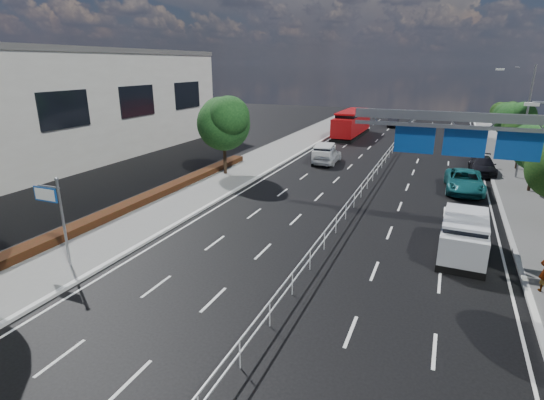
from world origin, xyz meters
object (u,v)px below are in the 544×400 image
(toilet_sign, at_px, (54,206))
(parked_car_teal, at_px, (464,181))
(overhead_gantry, at_px, (482,138))
(near_car_dark, at_px, (393,122))
(red_bus, at_px, (352,123))
(parked_car_dark, at_px, (482,165))
(silver_minivan, at_px, (464,236))
(near_car_silver, at_px, (328,155))
(white_minivan, at_px, (324,154))

(toilet_sign, bearing_deg, parked_car_teal, 49.14)
(overhead_gantry, xyz_separation_m, near_car_dark, (-9.31, 43.42, -4.92))
(red_bus, height_order, parked_car_teal, red_bus)
(red_bus, bearing_deg, overhead_gantry, -66.36)
(parked_car_teal, bearing_deg, red_bus, 118.42)
(red_bus, height_order, parked_car_dark, red_bus)
(red_bus, height_order, near_car_dark, red_bus)
(parked_car_dark, bearing_deg, toilet_sign, -128.51)
(overhead_gantry, xyz_separation_m, parked_car_teal, (0.01, 10.42, -4.83))
(red_bus, distance_m, silver_minivan, 36.17)
(near_car_silver, bearing_deg, silver_minivan, 122.46)
(toilet_sign, height_order, silver_minivan, toilet_sign)
(near_car_silver, xyz_separation_m, parked_car_teal, (11.85, -5.21, -0.02))
(white_minivan, relative_size, parked_car_teal, 0.74)
(overhead_gantry, distance_m, parked_car_teal, 11.48)
(red_bus, height_order, silver_minivan, red_bus)
(overhead_gantry, relative_size, silver_minivan, 2.03)
(toilet_sign, relative_size, near_car_dark, 1.04)
(near_car_dark, height_order, silver_minivan, silver_minivan)
(red_bus, relative_size, near_car_silver, 2.36)
(near_car_dark, relative_size, silver_minivan, 0.83)
(overhead_gantry, bearing_deg, near_car_dark, 102.11)
(overhead_gantry, height_order, parked_car_teal, overhead_gantry)
(overhead_gantry, height_order, near_car_silver, overhead_gantry)
(overhead_gantry, distance_m, red_bus, 34.92)
(red_bus, xyz_separation_m, silver_minivan, (12.98, -33.76, -0.71))
(parked_car_teal, relative_size, parked_car_dark, 1.15)
(overhead_gantry, relative_size, parked_car_teal, 1.83)
(red_bus, xyz_separation_m, parked_car_dark, (14.78, -15.17, -1.02))
(toilet_sign, distance_m, near_car_dark, 54.17)
(parked_car_dark, bearing_deg, red_bus, 131.27)
(white_minivan, height_order, near_car_silver, white_minivan)
(white_minivan, height_order, near_car_dark, white_minivan)
(near_car_dark, xyz_separation_m, parked_car_teal, (9.33, -33.00, 0.09))
(toilet_sign, xyz_separation_m, silver_minivan, (17.45, 8.39, -1.93))
(near_car_silver, distance_m, near_car_dark, 27.91)
(white_minivan, bearing_deg, near_car_dark, 77.13)
(toilet_sign, bearing_deg, red_bus, 83.94)
(silver_minivan, height_order, parked_car_dark, silver_minivan)
(white_minivan, xyz_separation_m, silver_minivan, (12.01, -17.34, 0.17))
(white_minivan, bearing_deg, overhead_gantry, -58.83)
(toilet_sign, height_order, near_car_dark, toilet_sign)
(toilet_sign, relative_size, white_minivan, 1.05)
(near_car_silver, distance_m, parked_car_teal, 12.94)
(near_car_silver, xyz_separation_m, near_car_dark, (2.52, 27.79, -0.12))
(near_car_dark, distance_m, parked_car_dark, 28.64)
(silver_minivan, relative_size, parked_car_dark, 1.03)
(near_car_dark, bearing_deg, toilet_sign, 78.56)
(near_car_dark, bearing_deg, parked_car_teal, 103.25)
(parked_car_teal, bearing_deg, white_minivan, 153.80)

